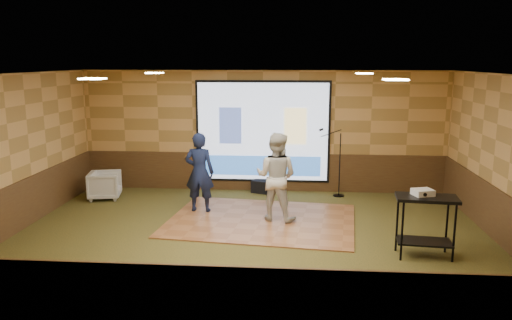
# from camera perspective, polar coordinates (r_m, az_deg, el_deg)

# --- Properties ---
(ground) EXTENTS (9.00, 9.00, 0.00)m
(ground) POSITION_cam_1_polar(r_m,az_deg,el_deg) (9.35, -0.66, -8.91)
(ground) COLOR #2D3A1A
(ground) RESTS_ON ground
(room_shell) EXTENTS (9.04, 7.04, 3.02)m
(room_shell) POSITION_cam_1_polar(r_m,az_deg,el_deg) (8.85, -0.70, 3.92)
(room_shell) COLOR tan
(room_shell) RESTS_ON ground
(wainscot_back) EXTENTS (9.00, 0.04, 0.95)m
(wainscot_back) POSITION_cam_1_polar(r_m,az_deg,el_deg) (12.55, 0.77, -1.37)
(wainscot_back) COLOR #462A17
(wainscot_back) RESTS_ON ground
(wainscot_front) EXTENTS (9.00, 0.04, 0.95)m
(wainscot_front) POSITION_cam_1_polar(r_m,az_deg,el_deg) (5.99, -3.81, -16.15)
(wainscot_front) COLOR #462A17
(wainscot_front) RESTS_ON ground
(wainscot_left) EXTENTS (0.04, 7.00, 0.95)m
(wainscot_left) POSITION_cam_1_polar(r_m,az_deg,el_deg) (10.58, -25.72, -4.95)
(wainscot_left) COLOR #462A17
(wainscot_left) RESTS_ON ground
(wainscot_right) EXTENTS (0.04, 7.00, 0.95)m
(wainscot_right) POSITION_cam_1_polar(r_m,az_deg,el_deg) (9.88, 26.35, -6.12)
(wainscot_right) COLOR #462A17
(wainscot_right) RESTS_ON ground
(projector_screen) EXTENTS (3.32, 0.06, 2.52)m
(projector_screen) POSITION_cam_1_polar(r_m,az_deg,el_deg) (12.33, 0.77, 3.13)
(projector_screen) COLOR black
(projector_screen) RESTS_ON room_shell
(downlight_nw) EXTENTS (0.32, 0.32, 0.02)m
(downlight_nw) POSITION_cam_1_polar(r_m,az_deg,el_deg) (10.96, -11.53, 9.72)
(downlight_nw) COLOR #F8E8BA
(downlight_nw) RESTS_ON room_shell
(downlight_ne) EXTENTS (0.32, 0.32, 0.02)m
(downlight_ne) POSITION_cam_1_polar(r_m,az_deg,el_deg) (10.63, 12.27, 9.65)
(downlight_ne) COLOR #F8E8BA
(downlight_ne) RESTS_ON room_shell
(downlight_sw) EXTENTS (0.32, 0.32, 0.02)m
(downlight_sw) POSITION_cam_1_polar(r_m,az_deg,el_deg) (7.84, -18.20, 8.82)
(downlight_sw) COLOR #F8E8BA
(downlight_sw) RESTS_ON room_shell
(downlight_se) EXTENTS (0.32, 0.32, 0.02)m
(downlight_se) POSITION_cam_1_polar(r_m,az_deg,el_deg) (7.38, 15.66, 8.84)
(downlight_se) COLOR #F8E8BA
(downlight_se) RESTS_ON room_shell
(dance_floor) EXTENTS (4.02, 3.24, 0.03)m
(dance_floor) POSITION_cam_1_polar(r_m,az_deg,el_deg) (10.30, 0.64, -6.89)
(dance_floor) COLOR #9B6238
(dance_floor) RESTS_ON ground
(player_left) EXTENTS (0.64, 0.44, 1.71)m
(player_left) POSITION_cam_1_polar(r_m,az_deg,el_deg) (10.73, -6.47, -1.40)
(player_left) COLOR #141D3F
(player_left) RESTS_ON dance_floor
(player_right) EXTENTS (1.04, 0.91, 1.80)m
(player_right) POSITION_cam_1_polar(r_m,az_deg,el_deg) (10.09, 2.31, -1.91)
(player_right) COLOR beige
(player_right) RESTS_ON dance_floor
(av_table) EXTENTS (0.99, 0.52, 1.04)m
(av_table) POSITION_cam_1_polar(r_m,az_deg,el_deg) (8.76, 18.85, -5.85)
(av_table) COLOR black
(av_table) RESTS_ON ground
(projector) EXTENTS (0.38, 0.35, 0.10)m
(projector) POSITION_cam_1_polar(r_m,az_deg,el_deg) (8.72, 18.53, -3.52)
(projector) COLOR silver
(projector) RESTS_ON av_table
(mic_stand) EXTENTS (0.65, 0.27, 1.66)m
(mic_stand) POSITION_cam_1_polar(r_m,az_deg,el_deg) (12.17, 9.23, -1.83)
(mic_stand) COLOR black
(mic_stand) RESTS_ON ground
(banquet_chair) EXTENTS (0.85, 0.83, 0.66)m
(banquet_chair) POSITION_cam_1_polar(r_m,az_deg,el_deg) (12.36, -16.88, -2.77)
(banquet_chair) COLOR gray
(banquet_chair) RESTS_ON ground
(duffel_bag) EXTENTS (0.58, 0.47, 0.31)m
(duffel_bag) POSITION_cam_1_polar(r_m,az_deg,el_deg) (12.40, 0.76, -3.04)
(duffel_bag) COLOR black
(duffel_bag) RESTS_ON ground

